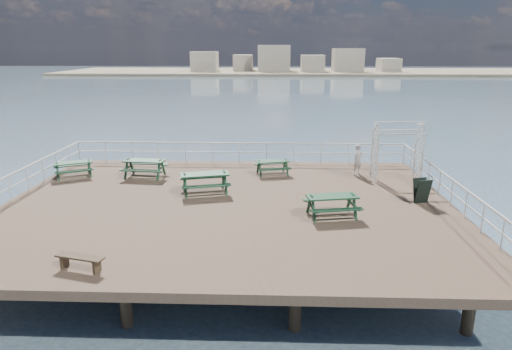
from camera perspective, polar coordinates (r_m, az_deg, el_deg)
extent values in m
cube|color=brown|center=(18.45, -3.60, -3.99)|extent=(18.00, 14.00, 0.30)
plane|color=#415B6E|center=(57.87, 0.32, 7.67)|extent=(300.00, 300.00, 0.00)
cube|color=tan|center=(153.04, 7.24, 12.67)|extent=(160.00, 40.00, 0.80)
cube|color=beige|center=(150.92, -6.38, 13.95)|extent=(8.00, 8.00, 6.00)
cube|color=beige|center=(149.68, -1.69, 13.83)|extent=(6.00, 8.00, 5.00)
cube|color=beige|center=(149.32, 2.26, 14.40)|extent=(10.00, 8.00, 8.00)
cube|color=beige|center=(149.86, 6.99, 13.73)|extent=(7.00, 8.00, 5.00)
cube|color=beige|center=(151.12, 11.28, 13.95)|extent=(9.00, 8.00, 7.00)
cube|color=beige|center=(153.70, 16.17, 13.10)|extent=(6.00, 8.00, 4.00)
cylinder|color=#4F3C28|center=(15.03, 25.06, -15.42)|extent=(0.36, 0.36, 2.10)
cylinder|color=#4F3C28|center=(25.69, -19.21, -1.97)|extent=(0.36, 0.36, 2.10)
cylinder|color=#4F3C28|center=(24.62, 15.43, -2.40)|extent=(0.36, 0.36, 2.10)
cube|color=silver|center=(24.71, -2.10, 3.99)|extent=(17.70, 0.07, 0.07)
cube|color=silver|center=(24.81, -2.08, 2.86)|extent=(17.70, 0.05, 0.05)
cylinder|color=silver|center=(26.94, -21.23, 2.82)|extent=(0.05, 0.05, 1.10)
cube|color=silver|center=(20.90, -28.58, -0.11)|extent=(0.07, 13.70, 0.07)
cube|color=silver|center=(21.03, -28.40, -1.42)|extent=(0.05, 13.70, 0.05)
cube|color=silver|center=(19.32, 23.45, -0.65)|extent=(0.07, 13.70, 0.07)
cube|color=silver|center=(19.46, 23.29, -2.06)|extent=(0.05, 13.70, 0.05)
cube|color=#153C24|center=(23.62, -21.92, 1.45)|extent=(1.84, 1.40, 0.06)
cube|color=#153C24|center=(24.24, -21.96, 1.11)|extent=(1.63, 1.02, 0.05)
cube|color=#153C24|center=(23.13, -21.73, 0.48)|extent=(1.63, 1.02, 0.05)
cube|color=#153C24|center=(23.66, -23.57, 0.55)|extent=(0.72, 1.26, 0.06)
cube|color=#153C24|center=(23.74, -20.13, 0.96)|extent=(0.72, 1.26, 0.06)
cube|color=#153C24|center=(23.95, -23.59, 0.60)|extent=(0.30, 0.47, 0.84)
cube|color=#153C24|center=(23.39, -23.52, 0.28)|extent=(0.30, 0.47, 0.84)
cube|color=#153C24|center=(24.03, -20.19, 1.01)|extent=(0.30, 0.47, 0.84)
cube|color=#153C24|center=(23.48, -20.04, 0.69)|extent=(0.30, 0.47, 0.84)
cube|color=#153C24|center=(23.73, -21.80, 0.36)|extent=(1.39, 0.79, 0.06)
cube|color=#153C24|center=(22.56, -13.79, 1.75)|extent=(2.00, 0.94, 0.06)
cube|color=#153C24|center=(23.21, -13.17, 1.38)|extent=(1.95, 0.46, 0.05)
cube|color=#153C24|center=(22.06, -14.35, 0.56)|extent=(1.95, 0.46, 0.05)
cube|color=#153C24|center=(22.95, -15.61, 0.99)|extent=(0.24, 1.56, 0.06)
cube|color=#153C24|center=(22.36, -11.82, 0.86)|extent=(0.24, 1.56, 0.06)
cube|color=#153C24|center=(23.24, -15.29, 1.06)|extent=(0.14, 0.56, 0.94)
cube|color=#153C24|center=(22.67, -15.92, 0.65)|extent=(0.14, 0.56, 0.94)
cube|color=#153C24|center=(22.66, -11.54, 0.94)|extent=(0.14, 0.56, 0.94)
cube|color=#153C24|center=(22.08, -12.08, 0.52)|extent=(0.14, 0.56, 0.94)
cube|color=#153C24|center=(22.69, -13.71, 0.46)|extent=(1.72, 0.26, 0.06)
cube|color=#153C24|center=(22.40, 2.08, 1.74)|extent=(1.71, 0.99, 0.05)
cube|color=#153C24|center=(22.96, 1.75, 1.43)|extent=(1.61, 0.60, 0.04)
cube|color=#153C24|center=(21.96, 2.41, 0.75)|extent=(1.61, 0.60, 0.04)
cube|color=#153C24|center=(22.32, 0.40, 0.97)|extent=(0.38, 1.27, 0.05)
cube|color=#153C24|center=(22.63, 3.72, 1.14)|extent=(0.38, 1.27, 0.05)
cube|color=#153C24|center=(22.58, 0.26, 1.03)|extent=(0.18, 0.47, 0.78)
cube|color=#153C24|center=(22.07, 0.55, 0.68)|extent=(0.18, 0.47, 0.78)
cube|color=#153C24|center=(22.89, 3.54, 1.20)|extent=(0.18, 0.47, 0.78)
cube|color=#153C24|center=(22.39, 3.90, 0.86)|extent=(0.18, 0.47, 0.78)
cube|color=#153C24|center=(22.50, 2.07, 0.66)|extent=(1.40, 0.41, 0.05)
cube|color=#153C24|center=(19.54, -6.45, 0.10)|extent=(2.17, 1.28, 0.07)
cube|color=#153C24|center=(20.28, -6.63, -0.29)|extent=(2.04, 0.79, 0.06)
cube|color=#153C24|center=(18.98, -6.19, -1.39)|extent=(2.04, 0.79, 0.06)
cube|color=#153C24|center=(19.57, -8.88, -1.04)|extent=(0.50, 1.61, 0.07)
cube|color=#153C24|center=(19.74, -3.97, -0.74)|extent=(0.50, 1.61, 0.07)
cube|color=#153C24|center=(19.91, -8.94, -0.92)|extent=(0.24, 0.59, 0.99)
cube|color=#153C24|center=(19.26, -8.80, -1.48)|extent=(0.24, 0.59, 0.99)
cube|color=#153C24|center=(20.07, -4.12, -0.63)|extent=(0.24, 0.59, 0.99)
cube|color=#153C24|center=(19.43, -3.82, -1.17)|extent=(0.24, 0.59, 0.99)
cube|color=#153C24|center=(19.69, -6.40, -1.45)|extent=(1.77, 0.55, 0.07)
cube|color=#153C24|center=(16.98, 9.50, -2.67)|extent=(1.97, 1.06, 0.06)
cube|color=#153C24|center=(17.63, 8.84, -2.97)|extent=(1.88, 0.60, 0.05)
cube|color=#153C24|center=(16.52, 10.12, -4.33)|extent=(1.88, 0.60, 0.05)
cube|color=#153C24|center=(16.86, 6.93, -3.85)|extent=(0.36, 1.49, 0.06)
cube|color=#153C24|center=(17.33, 11.91, -3.53)|extent=(0.36, 1.49, 0.06)
cube|color=#153C24|center=(17.16, 6.65, -3.67)|extent=(0.18, 0.54, 0.91)
cube|color=#153C24|center=(16.60, 7.21, -4.37)|extent=(0.18, 0.54, 0.91)
cube|color=#153C24|center=(17.62, 11.55, -3.37)|extent=(0.18, 0.54, 0.91)
cube|color=#153C24|center=(17.08, 12.26, -4.03)|extent=(0.18, 0.54, 0.91)
cube|color=#153C24|center=(17.14, 9.43, -4.28)|extent=(1.65, 0.39, 0.06)
cube|color=#4F3C28|center=(13.88, -21.18, -9.52)|extent=(1.48, 0.70, 0.05)
cube|color=#4F3C28|center=(14.29, -22.83, -9.89)|extent=(0.15, 0.31, 0.36)
cube|color=#4F3C28|center=(13.66, -19.27, -10.71)|extent=(0.15, 0.31, 0.36)
cube|color=silver|center=(21.55, 14.89, 1.91)|extent=(0.08, 0.08, 2.23)
cube|color=silver|center=(22.61, 14.28, 2.58)|extent=(0.08, 0.08, 2.23)
cube|color=silver|center=(22.10, 20.07, 1.81)|extent=(0.08, 0.08, 2.23)
cube|color=silver|center=(23.14, 19.25, 2.48)|extent=(0.08, 0.08, 2.23)
cube|color=silver|center=(21.57, 17.76, 4.84)|extent=(2.23, 0.08, 0.07)
cube|color=silver|center=(22.63, 17.02, 5.38)|extent=(2.23, 0.08, 0.07)
cube|color=silver|center=(22.03, 17.48, 6.33)|extent=(2.23, 0.07, 0.07)
cube|color=black|center=(19.38, 20.18, -1.98)|extent=(0.66, 0.43, 1.01)
cube|color=black|center=(19.54, 19.84, -1.81)|extent=(0.66, 0.43, 1.01)
imported|color=silver|center=(22.78, 12.63, 1.85)|extent=(0.66, 0.61, 1.51)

